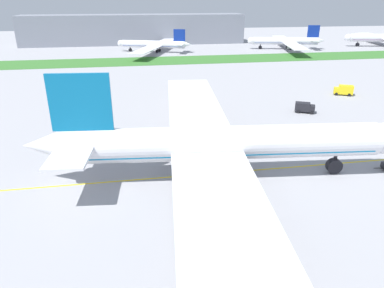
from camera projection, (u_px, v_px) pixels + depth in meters
The scene contains 10 objects.
ground_plane at pixel (217, 177), 59.17m from camera, with size 600.00×600.00×0.00m, color #9E9EA3.
apron_taxi_line at pixel (215, 173), 60.51m from camera, with size 280.00×0.36×0.01m, color yellow.
grass_median_strip at pixel (159, 61), 167.30m from camera, with size 320.00×24.00×0.10m, color #38722D.
airliner_foreground at pixel (216, 144), 57.03m from camera, with size 61.37×99.30×17.84m.
service_truck_baggage_loader at pixel (305, 107), 91.84m from camera, with size 5.43×4.21×2.65m.
service_truck_fuel_bowser at pixel (344, 90), 108.20m from camera, with size 5.96×4.51×3.06m.
service_truck_catering_van at pixel (81, 111), 88.29m from camera, with size 5.78×2.92×3.01m.
parked_airliner_far_centre at pixel (154, 44), 191.68m from camera, with size 39.92×65.64×12.37m.
parked_airliner_far_right at pixel (286, 41), 202.76m from camera, with size 43.50×70.61×13.40m.
terminal_building at pixel (135, 29), 224.66m from camera, with size 139.59×20.00×18.00m, color gray.
Camera 1 is at (-13.09, -50.90, 28.09)m, focal length 32.83 mm.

